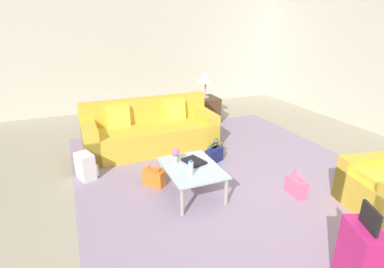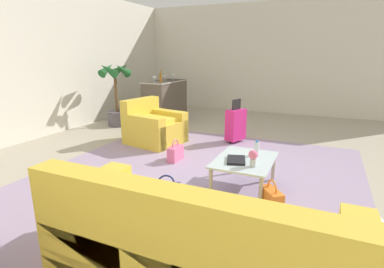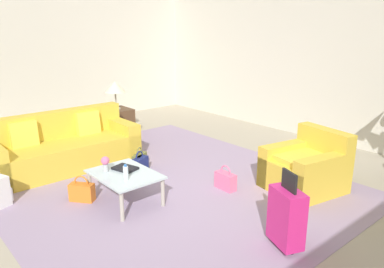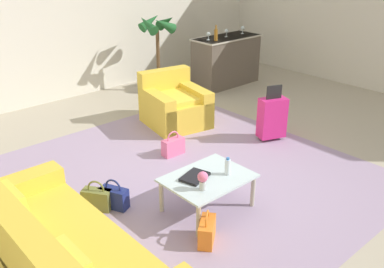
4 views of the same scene
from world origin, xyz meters
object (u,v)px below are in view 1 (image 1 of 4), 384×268
(water_bottle, at_px, (191,168))
(handbag_orange, at_px, (154,177))
(suitcase_magenta, at_px, (360,257))
(handbag_navy, at_px, (214,155))
(couch, at_px, (150,132))
(flower_vase, at_px, (176,154))
(coffee_table_book, at_px, (194,161))
(backpack_white, at_px, (86,166))
(handbag_pink, at_px, (296,186))
(table_lamp, at_px, (206,78))
(coffee_table, at_px, (192,170))
(side_table, at_px, (205,110))
(handbag_olive, at_px, (215,151))

(water_bottle, distance_m, handbag_orange, 0.78)
(suitcase_magenta, bearing_deg, handbag_navy, 179.67)
(couch, xyz_separation_m, flower_vase, (1.58, -0.05, 0.22))
(coffee_table_book, bearing_deg, backpack_white, -138.67)
(handbag_pink, bearing_deg, backpack_white, -121.43)
(water_bottle, xyz_separation_m, coffee_table_book, (-0.32, 0.18, -0.08))
(table_lamp, relative_size, suitcase_magenta, 0.68)
(couch, distance_m, handbag_orange, 1.43)
(water_bottle, relative_size, table_lamp, 0.35)
(water_bottle, bearing_deg, suitcase_magenta, 23.96)
(coffee_table, distance_m, side_table, 3.18)
(handbag_navy, bearing_deg, coffee_table, -43.32)
(coffee_table, distance_m, table_lamp, 3.25)
(coffee_table_book, xyz_separation_m, side_table, (-2.68, 1.42, -0.13))
(side_table, relative_size, backpack_white, 1.45)
(handbag_navy, distance_m, handbag_orange, 1.19)
(couch, xyz_separation_m, handbag_navy, (1.04, 0.82, -0.18))
(suitcase_magenta, height_order, handbag_navy, suitcase_magenta)
(coffee_table_book, height_order, handbag_orange, coffee_table_book)
(handbag_olive, bearing_deg, table_lamp, 160.08)
(table_lamp, distance_m, handbag_olive, 2.20)
(couch, distance_m, table_lamp, 2.02)
(side_table, xyz_separation_m, suitcase_magenta, (4.80, -0.80, 0.07))
(side_table, xyz_separation_m, handbag_orange, (2.39, -1.92, -0.16))
(coffee_table_book, xyz_separation_m, backpack_white, (-0.88, -1.37, -0.23))
(coffee_table, height_order, backpack_white, coffee_table)
(coffee_table, bearing_deg, handbag_pink, 66.06)
(suitcase_magenta, xyz_separation_m, handbag_orange, (-2.41, -1.12, -0.23))
(coffee_table, xyz_separation_m, coffee_table_book, (-0.12, 0.08, 0.07))
(handbag_orange, relative_size, backpack_white, 0.89)
(flower_vase, bearing_deg, handbag_pink, 61.16)
(handbag_orange, distance_m, handbag_pink, 1.97)
(water_bottle, relative_size, backpack_white, 0.51)
(table_lamp, bearing_deg, coffee_table_book, -27.92)
(coffee_table, distance_m, backpack_white, 1.64)
(suitcase_magenta, distance_m, handbag_pink, 1.56)
(flower_vase, relative_size, backpack_white, 0.51)
(coffee_table, relative_size, suitcase_magenta, 1.09)
(suitcase_magenta, bearing_deg, water_bottle, -156.04)
(water_bottle, relative_size, handbag_orange, 0.57)
(water_bottle, distance_m, suitcase_magenta, 1.97)
(suitcase_magenta, distance_m, handbag_navy, 2.77)
(backpack_white, bearing_deg, flower_vase, 55.50)
(coffee_table, relative_size, handbag_pink, 2.59)
(flower_vase, distance_m, backpack_white, 1.42)
(side_table, distance_m, handbag_navy, 2.19)
(water_bottle, height_order, handbag_navy, water_bottle)
(coffee_table, relative_size, handbag_olive, 2.59)
(table_lamp, relative_size, backpack_white, 1.45)
(suitcase_magenta, bearing_deg, coffee_table_book, -163.70)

